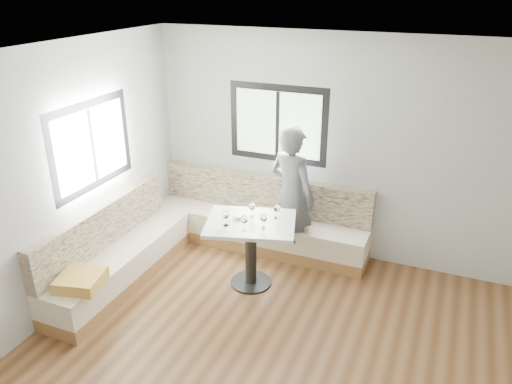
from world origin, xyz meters
TOP-DOWN VIEW (x-y plane):
  - room at (-0.08, 0.08)m, footprint 5.01×5.01m
  - banquette at (-1.59, 1.62)m, footprint 2.90×2.80m
  - table at (-0.80, 1.38)m, footprint 1.17×1.02m
  - person at (-0.57, 2.13)m, footprint 0.75×0.62m
  - olive_ramekin at (-0.96, 1.40)m, footprint 0.11×0.11m
  - wine_glass_a at (-1.02, 1.19)m, footprint 0.08×0.08m
  - wine_glass_b at (-0.78, 1.16)m, footprint 0.08×0.08m
  - wine_glass_c at (-0.60, 1.29)m, footprint 0.08×0.08m
  - wine_glass_d at (-0.83, 1.50)m, footprint 0.08×0.08m
  - wine_glass_e at (-0.56, 1.57)m, footprint 0.08×0.08m

SIDE VIEW (x-z plane):
  - banquette at x=-1.59m, z-range -0.14..0.81m
  - table at x=-0.80m, z-range 0.20..1.02m
  - olive_ramekin at x=-0.96m, z-range 0.82..0.86m
  - person at x=-0.57m, z-range 0.00..1.76m
  - wine_glass_a at x=-1.02m, z-range 0.85..1.03m
  - wine_glass_b at x=-0.78m, z-range 0.85..1.03m
  - wine_glass_c at x=-0.60m, z-range 0.85..1.03m
  - wine_glass_d at x=-0.83m, z-range 0.85..1.03m
  - wine_glass_e at x=-0.56m, z-range 0.85..1.03m
  - room at x=-0.08m, z-range 0.01..2.82m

